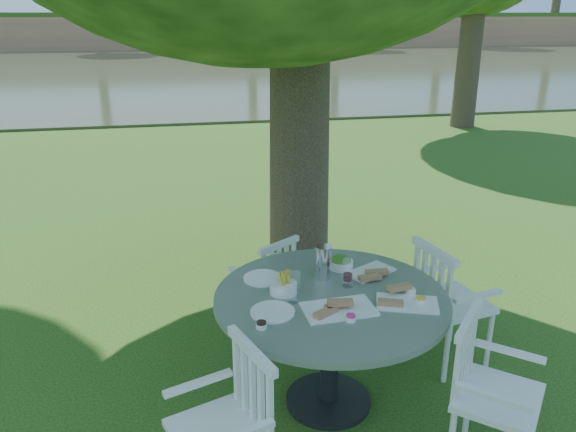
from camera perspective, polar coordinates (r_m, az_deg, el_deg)
name	(u,v)px	position (r m, az deg, el deg)	size (l,w,h in m)	color
ground	(293,318)	(4.85, 0.48, -10.28)	(140.00, 140.00, 0.00)	#193B0C
table	(331,316)	(3.58, 4.35, -10.08)	(1.45, 1.45, 0.80)	black
chair_ne	(443,296)	(4.16, 15.47, -7.85)	(0.53, 0.55, 0.94)	white
chair_nw	(271,279)	(4.43, -1.78, -6.41)	(0.56, 0.55, 0.81)	white
chair_sw	(234,417)	(3.00, -5.52, -19.69)	(0.56, 0.58, 0.91)	white
chair_se	(482,382)	(3.37, 19.14, -15.67)	(0.63, 0.63, 0.92)	white
tableware	(326,282)	(3.56, 3.84, -6.74)	(1.14, 0.82, 0.22)	white
river	(190,69)	(27.22, -9.91, 14.47)	(100.00, 28.00, 0.12)	#303821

